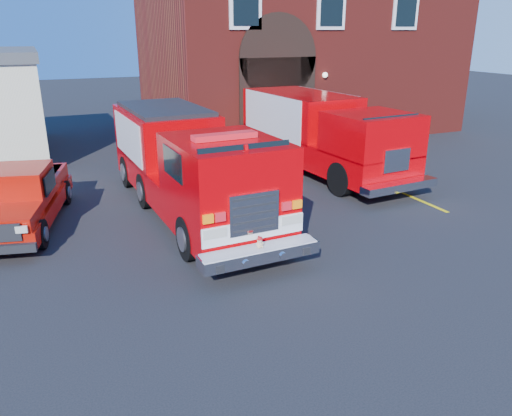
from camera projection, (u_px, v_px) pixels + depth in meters
name	position (u px, v px, depth m)	size (l,w,h in m)	color
ground	(237.00, 242.00, 12.68)	(100.00, 100.00, 0.00)	black
parking_stripe_near	(414.00, 198.00, 16.00)	(0.12, 3.00, 0.01)	#DDC30B
parking_stripe_mid	(359.00, 175.00, 18.59)	(0.12, 3.00, 0.01)	#DDC30B
parking_stripe_far	(318.00, 157.00, 21.18)	(0.12, 3.00, 0.01)	#DDC30B
fire_station	(296.00, 47.00, 26.72)	(15.20, 10.20, 8.45)	maroon
fire_engine	(188.00, 164.00, 14.27)	(2.91, 9.30, 2.84)	black
pickup_truck	(20.00, 198.00, 13.45)	(3.01, 5.49, 1.70)	black
secondary_truck	(320.00, 131.00, 18.65)	(3.22, 8.74, 2.78)	black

